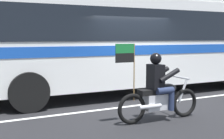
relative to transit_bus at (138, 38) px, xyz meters
The scene contains 6 objects.
ground_plane 2.43m from the transit_bus, 128.96° to the right, with size 60.00×60.00×0.00m, color black.
sidewalk_curb 4.41m from the transit_bus, 103.89° to the left, with size 28.00×3.80×0.15m, color #A39E93.
lane_center_stripe 2.77m from the transit_bus, 118.29° to the right, with size 26.60×0.14×0.01m, color silver.
transit_bus is the anchor object (origin of this frame).
motorcycle_with_rider 3.82m from the transit_bus, 114.40° to the right, with size 2.20×0.64×1.78m.
fire_hydrant 4.23m from the transit_bus, 37.17° to the left, with size 0.22×0.30×0.75m.
Camera 1 is at (-4.52, -7.60, 1.92)m, focal length 47.79 mm.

